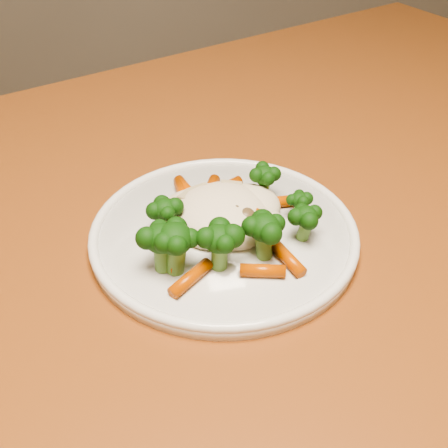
{
  "coord_description": "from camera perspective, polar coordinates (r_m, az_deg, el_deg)",
  "views": [
    {
      "loc": [
        -0.31,
        -0.6,
        1.11
      ],
      "look_at": [
        -0.22,
        -0.17,
        0.77
      ],
      "focal_mm": 45.0,
      "sensor_mm": 36.0,
      "label": 1
    }
  ],
  "objects": [
    {
      "name": "dining_table",
      "position": [
        0.7,
        6.14,
        -2.44
      ],
      "size": [
        1.51,
        1.27,
        0.75
      ],
      "rotation": [
        0.0,
        0.0,
        0.38
      ],
      "color": "#965022",
      "rests_on": "ground"
    },
    {
      "name": "plate",
      "position": [
        0.56,
        0.0,
        -1.13
      ],
      "size": [
        0.26,
        0.26,
        0.01
      ],
      "primitive_type": "cylinder",
      "color": "white",
      "rests_on": "dining_table"
    },
    {
      "name": "meal",
      "position": [
        0.54,
        -0.44,
        0.42
      ],
      "size": [
        0.18,
        0.18,
        0.05
      ],
      "color": "#F7E6C6",
      "rests_on": "plate"
    }
  ]
}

